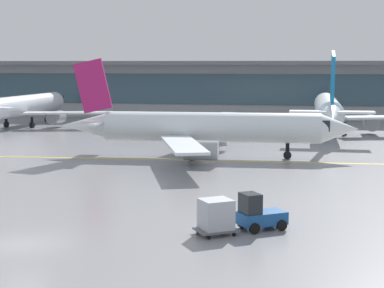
{
  "coord_description": "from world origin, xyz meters",
  "views": [
    {
      "loc": [
        14.09,
        -29.66,
        9.19
      ],
      "look_at": [
        5.56,
        18.44,
        3.0
      ],
      "focal_mm": 59.62,
      "sensor_mm": 36.0,
      "label": 1
    }
  ],
  "objects_px": {
    "gate_airplane_1": "(23,106)",
    "gate_airplane_2": "(328,109)",
    "cargo_dolly_lead": "(216,216)",
    "baggage_tug": "(258,214)",
    "taxiing_regional_jet": "(208,128)"
  },
  "relations": [
    {
      "from": "gate_airplane_2",
      "to": "cargo_dolly_lead",
      "type": "distance_m",
      "value": 52.67
    },
    {
      "from": "gate_airplane_1",
      "to": "baggage_tug",
      "type": "bearing_deg",
      "value": -141.89
    },
    {
      "from": "taxiing_regional_jet",
      "to": "cargo_dolly_lead",
      "type": "relative_size",
      "value": 11.12
    },
    {
      "from": "gate_airplane_1",
      "to": "cargo_dolly_lead",
      "type": "height_order",
      "value": "gate_airplane_1"
    },
    {
      "from": "gate_airplane_2",
      "to": "baggage_tug",
      "type": "height_order",
      "value": "gate_airplane_2"
    },
    {
      "from": "taxiing_regional_jet",
      "to": "gate_airplane_2",
      "type": "bearing_deg",
      "value": 60.6
    },
    {
      "from": "gate_airplane_2",
      "to": "baggage_tug",
      "type": "relative_size",
      "value": 10.87
    },
    {
      "from": "gate_airplane_1",
      "to": "taxiing_regional_jet",
      "type": "bearing_deg",
      "value": -127.49
    },
    {
      "from": "gate_airplane_2",
      "to": "baggage_tug",
      "type": "distance_m",
      "value": 50.98
    },
    {
      "from": "taxiing_regional_jet",
      "to": "cargo_dolly_lead",
      "type": "xyz_separation_m",
      "value": [
        4.7,
        -28.06,
        -1.86
      ]
    },
    {
      "from": "gate_airplane_1",
      "to": "baggage_tug",
      "type": "xyz_separation_m",
      "value": [
        38.14,
        -52.46,
        -2.09
      ]
    },
    {
      "from": "gate_airplane_2",
      "to": "taxiing_regional_jet",
      "type": "bearing_deg",
      "value": 152.92
    },
    {
      "from": "baggage_tug",
      "to": "taxiing_regional_jet",
      "type": "bearing_deg",
      "value": 71.24
    },
    {
      "from": "gate_airplane_1",
      "to": "gate_airplane_2",
      "type": "relative_size",
      "value": 0.94
    },
    {
      "from": "gate_airplane_2",
      "to": "taxiing_regional_jet",
      "type": "distance_m",
      "value": 26.98
    }
  ]
}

